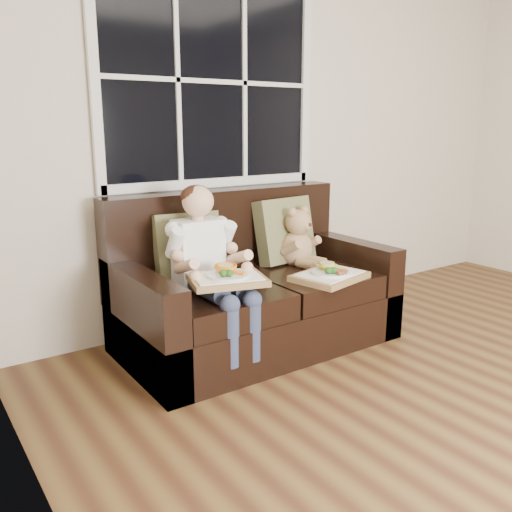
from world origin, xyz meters
TOP-DOWN VIEW (x-y plane):
  - window_back at (-0.75, 2.48)m, footprint 1.62×0.04m
  - loveseat at (-0.75, 2.02)m, footprint 1.70×0.92m
  - pillow_left at (-1.11, 2.17)m, footprint 0.43×0.23m
  - pillow_right at (-0.37, 2.17)m, footprint 0.46×0.25m
  - child at (-1.13, 1.90)m, footprint 0.40×0.60m
  - teddy_bear at (-0.34, 2.06)m, footprint 0.27×0.33m
  - tray_left at (-1.14, 1.68)m, footprint 0.47×0.41m
  - tray_right at (-0.41, 1.65)m, footprint 0.49×0.42m

SIDE VIEW (x-z plane):
  - loveseat at x=-0.75m, z-range -0.17..0.79m
  - tray_right at x=-0.41m, z-range 0.43..0.53m
  - tray_left at x=-1.14m, z-range 0.53..0.62m
  - teddy_bear at x=-0.34m, z-range 0.41..0.82m
  - pillow_left at x=-1.11m, z-range 0.44..0.86m
  - child at x=-1.13m, z-range 0.20..1.11m
  - pillow_right at x=-0.37m, z-range 0.44..0.90m
  - window_back at x=-0.75m, z-range 0.96..2.33m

